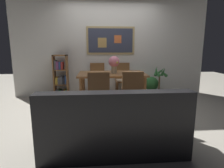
{
  "coord_description": "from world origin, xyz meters",
  "views": [
    {
      "loc": [
        -0.4,
        -3.73,
        1.33
      ],
      "look_at": [
        -0.11,
        -0.28,
        0.65
      ],
      "focal_mm": 30.21,
      "sensor_mm": 36.0,
      "label": 1
    }
  ],
  "objects": [
    {
      "name": "leather_couch",
      "position": [
        -0.2,
        -1.44,
        0.31
      ],
      "size": [
        1.8,
        0.84,
        0.84
      ],
      "color": "black",
      "rests_on": "ground_plane"
    },
    {
      "name": "dining_chair_far_right",
      "position": [
        0.31,
        1.25,
        0.54
      ],
      "size": [
        0.4,
        0.41,
        0.91
      ],
      "color": "brown",
      "rests_on": "ground_plane"
    },
    {
      "name": "potted_palm",
      "position": [
        1.22,
        0.93,
        0.33
      ],
      "size": [
        0.37,
        0.42,
        0.87
      ],
      "color": "#4C4742",
      "rests_on": "ground_plane"
    },
    {
      "name": "ground_plane",
      "position": [
        0.0,
        0.0,
        0.0
      ],
      "size": [
        12.0,
        12.0,
        0.0
      ],
      "primitive_type": "plane",
      "color": "beige"
    },
    {
      "name": "bookshelf",
      "position": [
        -1.31,
        1.18,
        0.51
      ],
      "size": [
        0.36,
        0.28,
        1.14
      ],
      "color": "brown",
      "rests_on": "ground_plane"
    },
    {
      "name": "potted_ivy",
      "position": [
        1.11,
        1.23,
        0.3
      ],
      "size": [
        0.38,
        0.38,
        0.59
      ],
      "color": "#4C4742",
      "rests_on": "ground_plane"
    },
    {
      "name": "dining_chair_far_left",
      "position": [
        -0.37,
        1.25,
        0.54
      ],
      "size": [
        0.4,
        0.41,
        0.91
      ],
      "color": "brown",
      "rests_on": "ground_plane"
    },
    {
      "name": "flower_vase",
      "position": [
        -0.01,
        0.4,
        0.99
      ],
      "size": [
        0.24,
        0.24,
        0.38
      ],
      "color": "tan",
      "rests_on": "dining_table"
    },
    {
      "name": "dining_chair_near_left",
      "position": [
        -0.36,
        -0.41,
        0.54
      ],
      "size": [
        0.4,
        0.41,
        0.91
      ],
      "color": "brown",
      "rests_on": "ground_plane"
    },
    {
      "name": "dining_table",
      "position": [
        -0.06,
        0.43,
        0.66
      ],
      "size": [
        1.48,
        0.92,
        0.76
      ],
      "color": "brown",
      "rests_on": "ground_plane"
    },
    {
      "name": "wall_back_with_painting",
      "position": [
        -0.0,
        1.47,
        1.3
      ],
      "size": [
        5.2,
        0.14,
        2.6
      ],
      "color": "silver",
      "rests_on": "ground_plane"
    },
    {
      "name": "dining_chair_near_right",
      "position": [
        0.24,
        -0.41,
        0.54
      ],
      "size": [
        0.4,
        0.41,
        0.91
      ],
      "color": "brown",
      "rests_on": "ground_plane"
    },
    {
      "name": "tv_remote",
      "position": [
        0.49,
        0.52,
        0.77
      ],
      "size": [
        0.16,
        0.09,
        0.02
      ],
      "color": "black",
      "rests_on": "dining_table"
    }
  ]
}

